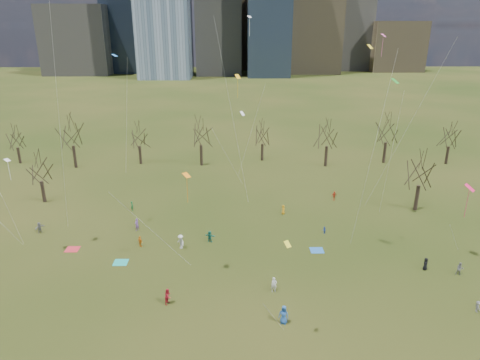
{
  "coord_description": "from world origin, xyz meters",
  "views": [
    {
      "loc": [
        -0.9,
        -39.41,
        25.62
      ],
      "look_at": [
        0.0,
        12.0,
        7.0
      ],
      "focal_mm": 32.0,
      "sensor_mm": 36.0,
      "label": 1
    }
  ],
  "objects_px": {
    "blanket_navy": "(317,250)",
    "person_0": "(284,315)",
    "blanket_teal": "(121,262)",
    "blanket_crimson": "(72,249)",
    "person_2": "(168,296)",
    "person_4": "(140,241)",
    "person_1": "(274,285)"
  },
  "relations": [
    {
      "from": "blanket_crimson",
      "to": "person_2",
      "type": "distance_m",
      "value": 17.19
    },
    {
      "from": "person_0",
      "to": "person_4",
      "type": "relative_size",
      "value": 1.27
    },
    {
      "from": "blanket_navy",
      "to": "blanket_crimson",
      "type": "distance_m",
      "value": 29.7
    },
    {
      "from": "person_1",
      "to": "person_2",
      "type": "bearing_deg",
      "value": 176.42
    },
    {
      "from": "blanket_navy",
      "to": "person_1",
      "type": "relative_size",
      "value": 0.97
    },
    {
      "from": "person_4",
      "to": "blanket_navy",
      "type": "bearing_deg",
      "value": -140.56
    },
    {
      "from": "blanket_crimson",
      "to": "person_0",
      "type": "xyz_separation_m",
      "value": [
        24.12,
        -14.11,
        0.9
      ]
    },
    {
      "from": "blanket_navy",
      "to": "person_4",
      "type": "relative_size",
      "value": 1.11
    },
    {
      "from": "person_0",
      "to": "person_4",
      "type": "bearing_deg",
      "value": 155.18
    },
    {
      "from": "blanket_navy",
      "to": "person_0",
      "type": "relative_size",
      "value": 0.87
    },
    {
      "from": "blanket_navy",
      "to": "blanket_crimson",
      "type": "relative_size",
      "value": 1.0
    },
    {
      "from": "blanket_crimson",
      "to": "person_0",
      "type": "height_order",
      "value": "person_0"
    },
    {
      "from": "person_0",
      "to": "person_4",
      "type": "height_order",
      "value": "person_0"
    },
    {
      "from": "person_0",
      "to": "person_1",
      "type": "distance_m",
      "value": 4.97
    },
    {
      "from": "blanket_navy",
      "to": "person_1",
      "type": "distance_m",
      "value": 10.36
    },
    {
      "from": "blanket_teal",
      "to": "blanket_crimson",
      "type": "xyz_separation_m",
      "value": [
        -6.62,
        3.18,
        0.0
      ]
    },
    {
      "from": "blanket_crimson",
      "to": "person_1",
      "type": "height_order",
      "value": "person_1"
    },
    {
      "from": "blanket_crimson",
      "to": "blanket_navy",
      "type": "bearing_deg",
      "value": -1.45
    },
    {
      "from": "blanket_crimson",
      "to": "person_4",
      "type": "height_order",
      "value": "person_4"
    },
    {
      "from": "blanket_crimson",
      "to": "person_0",
      "type": "distance_m",
      "value": 27.96
    },
    {
      "from": "blanket_crimson",
      "to": "person_2",
      "type": "height_order",
      "value": "person_2"
    },
    {
      "from": "blanket_navy",
      "to": "person_2",
      "type": "xyz_separation_m",
      "value": [
        -16.49,
        -10.22,
        0.82
      ]
    },
    {
      "from": "blanket_teal",
      "to": "blanket_crimson",
      "type": "height_order",
      "value": "same"
    },
    {
      "from": "blanket_crimson",
      "to": "person_4",
      "type": "relative_size",
      "value": 1.11
    },
    {
      "from": "blanket_teal",
      "to": "person_2",
      "type": "xyz_separation_m",
      "value": [
        6.58,
        -7.8,
        0.82
      ]
    },
    {
      "from": "person_2",
      "to": "person_4",
      "type": "height_order",
      "value": "person_2"
    },
    {
      "from": "blanket_navy",
      "to": "person_0",
      "type": "height_order",
      "value": "person_0"
    },
    {
      "from": "person_0",
      "to": "person_2",
      "type": "distance_m",
      "value": 11.36
    },
    {
      "from": "blanket_teal",
      "to": "person_2",
      "type": "relative_size",
      "value": 0.96
    },
    {
      "from": "person_0",
      "to": "person_2",
      "type": "height_order",
      "value": "person_0"
    },
    {
      "from": "blanket_teal",
      "to": "blanket_crimson",
      "type": "relative_size",
      "value": 1.0
    },
    {
      "from": "blanket_navy",
      "to": "blanket_teal",
      "type": "bearing_deg",
      "value": -174.0
    }
  ]
}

